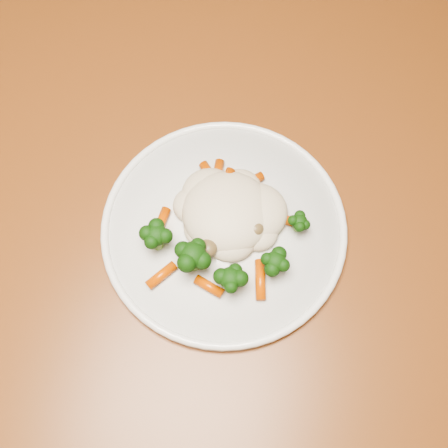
% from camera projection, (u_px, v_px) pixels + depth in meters
% --- Properties ---
extents(dining_table, '(1.31, 0.92, 0.75)m').
position_uv_depth(dining_table, '(179.00, 211.00, 0.81)').
color(dining_table, brown).
rests_on(dining_table, ground).
extents(plate, '(0.30, 0.30, 0.01)m').
position_uv_depth(plate, '(224.00, 229.00, 0.70)').
color(plate, white).
rests_on(plate, dining_table).
extents(meal, '(0.19, 0.19, 0.05)m').
position_uv_depth(meal, '(224.00, 223.00, 0.67)').
color(meal, beige).
rests_on(meal, plate).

